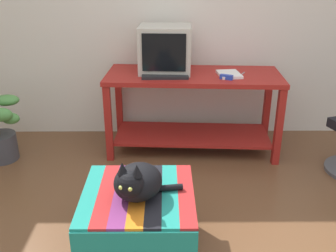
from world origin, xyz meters
name	(u,v)px	position (x,y,z in m)	size (l,w,h in m)	color
back_wall	(162,3)	(0.00, 2.05, 1.30)	(8.00, 0.10, 2.60)	silver
desk	(193,98)	(0.28, 1.60, 0.51)	(1.59, 0.72, 0.74)	maroon
tv_monitor	(165,49)	(0.03, 1.68, 0.94)	(0.48, 0.43, 0.41)	#BCB7A8
keyboard	(165,76)	(0.03, 1.47, 0.75)	(0.40, 0.15, 0.02)	black
book	(229,74)	(0.59, 1.53, 0.75)	(0.18, 0.25, 0.02)	white
ottoman_with_blanket	(139,223)	(-0.13, 0.16, 0.21)	(0.65, 0.67, 0.42)	#4C4238
cat	(137,182)	(-0.13, 0.11, 0.53)	(0.43, 0.38, 0.27)	black
stapler	(226,77)	(0.55, 1.42, 0.76)	(0.04, 0.11, 0.04)	#2342B7
pen	(242,74)	(0.71, 1.57, 0.74)	(0.01, 0.01, 0.14)	#B7B7BC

